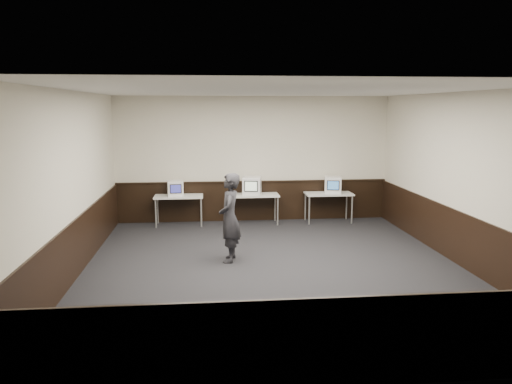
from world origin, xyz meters
TOP-DOWN VIEW (x-y plane):
  - floor at (0.00, 0.00)m, footprint 8.00×8.00m
  - ceiling at (0.00, 0.00)m, footprint 8.00×8.00m
  - back_wall at (0.00, 4.00)m, footprint 7.00×0.00m
  - front_wall at (0.00, -4.00)m, footprint 7.00×0.00m
  - left_wall at (-3.50, 0.00)m, footprint 0.00×8.00m
  - right_wall at (3.50, 0.00)m, footprint 0.00×8.00m
  - wainscot_back at (0.00, 3.98)m, footprint 6.98×0.04m
  - wainscot_front at (0.00, -3.98)m, footprint 6.98×0.04m
  - wainscot_left at (-3.48, 0.00)m, footprint 0.04×7.98m
  - wainscot_right at (3.48, 0.00)m, footprint 0.04×7.98m
  - wainscot_rail at (0.00, 3.96)m, footprint 6.98×0.06m
  - desk_left at (-1.90, 3.60)m, footprint 1.20×0.60m
  - desk_center at (0.00, 3.60)m, footprint 1.20×0.60m
  - desk_right at (1.90, 3.60)m, footprint 1.20×0.60m
  - emac_left at (-1.98, 3.58)m, footprint 0.42×0.44m
  - emac_center at (-0.07, 3.58)m, footprint 0.53×0.55m
  - emac_right at (2.01, 3.62)m, footprint 0.50×0.51m
  - person at (-0.78, 0.53)m, footprint 0.49×0.67m

SIDE VIEW (x-z plane):
  - floor at x=0.00m, z-range 0.00..0.00m
  - wainscot_back at x=0.00m, z-range 0.00..1.00m
  - wainscot_front at x=0.00m, z-range 0.00..1.00m
  - wainscot_left at x=-3.48m, z-range 0.00..1.00m
  - wainscot_right at x=3.48m, z-range 0.00..1.00m
  - desk_left at x=-1.90m, z-range 0.30..1.05m
  - desk_center at x=0.00m, z-range 0.30..1.05m
  - desk_right at x=1.90m, z-range 0.30..1.05m
  - person at x=-0.78m, z-range 0.00..1.70m
  - emac_left at x=-1.98m, z-range 0.75..1.13m
  - emac_right at x=2.01m, z-range 0.75..1.17m
  - emac_center at x=-0.07m, z-range 0.75..1.20m
  - wainscot_rail at x=0.00m, z-range 1.00..1.04m
  - back_wall at x=0.00m, z-range -1.90..5.10m
  - front_wall at x=0.00m, z-range -1.90..5.10m
  - left_wall at x=-3.50m, z-range -2.40..5.60m
  - right_wall at x=3.50m, z-range -2.40..5.60m
  - ceiling at x=0.00m, z-range 3.20..3.20m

